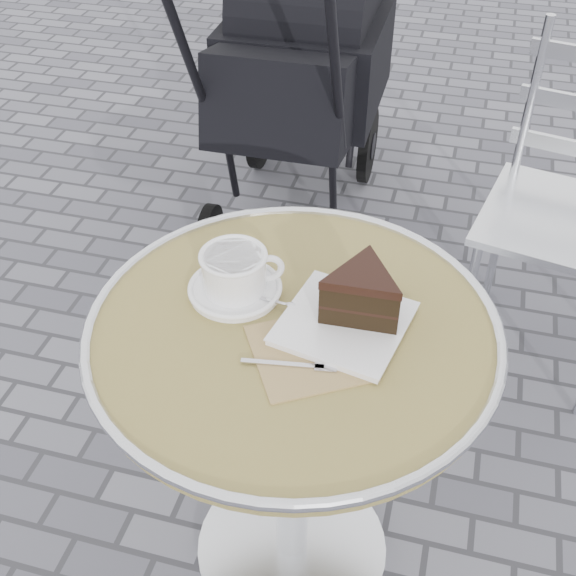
% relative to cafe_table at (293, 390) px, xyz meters
% --- Properties ---
extents(ground, '(80.00, 80.00, 0.00)m').
position_rel_cafe_table_xyz_m(ground, '(0.00, 0.00, -0.57)').
color(ground, slate).
rests_on(ground, ground).
extents(cafe_table, '(0.72, 0.72, 0.74)m').
position_rel_cafe_table_xyz_m(cafe_table, '(0.00, 0.00, 0.00)').
color(cafe_table, silver).
rests_on(cafe_table, ground).
extents(cappuccino_set, '(0.19, 0.16, 0.08)m').
position_rel_cafe_table_xyz_m(cappuccino_set, '(-0.12, 0.06, 0.20)').
color(cappuccino_set, white).
rests_on(cappuccino_set, cafe_table).
extents(cake_plate_set, '(0.29, 0.33, 0.11)m').
position_rel_cafe_table_xyz_m(cake_plate_set, '(0.10, 0.03, 0.21)').
color(cake_plate_set, '#A18058').
rests_on(cake_plate_set, cafe_table).
extents(baby_stroller, '(0.52, 1.07, 1.10)m').
position_rel_cafe_table_xyz_m(baby_stroller, '(-0.36, 1.43, -0.07)').
color(baby_stroller, black).
rests_on(baby_stroller, ground).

